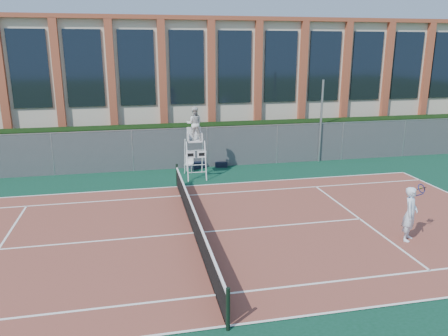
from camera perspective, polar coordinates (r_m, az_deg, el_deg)
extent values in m
plane|color=#233814|center=(15.63, -3.94, -8.56)|extent=(120.00, 120.00, 0.00)
cube|color=#0C3621|center=(16.54, -4.44, -7.16)|extent=(36.00, 20.00, 0.01)
cube|color=brown|center=(15.62, -3.95, -8.49)|extent=(23.77, 10.97, 0.02)
cylinder|color=black|center=(10.50, 0.52, -17.99)|extent=(0.10, 0.10, 1.10)
cylinder|color=black|center=(20.68, -6.16, -0.97)|extent=(0.10, 0.10, 1.10)
cube|color=black|center=(15.45, -3.98, -7.00)|extent=(0.03, 11.00, 0.86)
cube|color=white|center=(15.28, -4.01, -5.42)|extent=(0.06, 11.20, 0.07)
cube|color=black|center=(24.80, -7.25, 3.05)|extent=(40.00, 1.40, 2.20)
cube|color=beige|center=(32.31, -8.66, 11.03)|extent=(44.00, 10.00, 8.00)
cube|color=#9C462D|center=(32.28, -8.96, 18.31)|extent=(45.00, 10.60, 0.25)
cylinder|color=#9EA0A5|center=(25.45, 12.55, 5.95)|extent=(0.12, 0.12, 4.67)
cylinder|color=white|center=(21.50, -4.80, 0.79)|extent=(0.06, 0.54, 1.97)
cylinder|color=white|center=(21.62, -2.41, 0.92)|extent=(0.06, 0.54, 1.97)
cylinder|color=white|center=(22.47, -5.13, 1.42)|extent=(0.06, 0.54, 1.97)
cylinder|color=white|center=(22.59, -2.84, 1.54)|extent=(0.06, 0.54, 1.97)
cube|color=white|center=(21.83, -3.84, 3.55)|extent=(0.71, 0.61, 0.06)
cube|color=white|center=(22.04, -3.96, 4.60)|extent=(0.71, 0.05, 0.61)
cube|color=white|center=(21.54, -4.40, 1.73)|extent=(0.44, 0.03, 0.34)
cube|color=white|center=(21.62, -2.92, 1.80)|extent=(0.44, 0.03, 0.34)
imported|color=silver|center=(21.72, -3.90, 5.81)|extent=(0.89, 0.74, 1.67)
cube|color=silver|center=(23.02, -4.61, 0.50)|extent=(0.54, 0.54, 0.04)
cube|color=silver|center=(23.14, -4.52, 1.19)|extent=(0.41, 0.19, 0.45)
cylinder|color=silver|center=(22.96, -5.11, -0.15)|extent=(0.03, 0.03, 0.42)
cylinder|color=silver|center=(22.88, -4.29, -0.18)|extent=(0.03, 0.03, 0.42)
cylinder|color=silver|center=(23.28, -4.91, 0.07)|extent=(0.03, 0.03, 0.42)
cylinder|color=silver|center=(23.20, -4.10, 0.04)|extent=(0.03, 0.03, 0.42)
cube|color=black|center=(23.81, -3.48, 0.37)|extent=(0.90, 0.62, 0.36)
cube|color=black|center=(24.04, -0.36, 0.44)|extent=(0.72, 0.42, 0.27)
imported|color=#D0E6FA|center=(15.98, 23.15, -5.54)|extent=(0.80, 0.80, 1.87)
torus|color=navy|center=(16.21, 24.39, -2.45)|extent=(0.38, 0.30, 0.30)
sphere|color=#CCE533|center=(16.42, 24.29, -2.40)|extent=(0.07, 0.07, 0.07)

